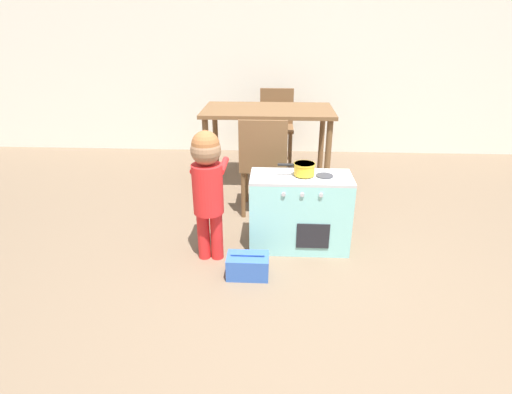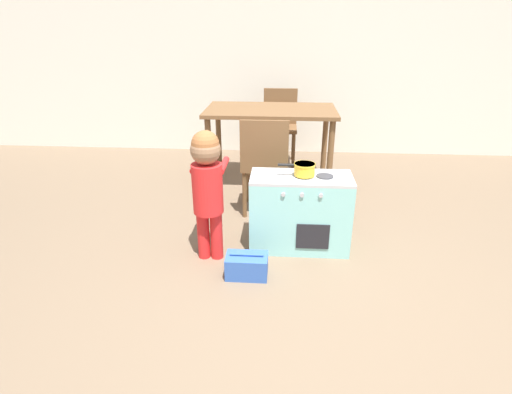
# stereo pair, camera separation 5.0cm
# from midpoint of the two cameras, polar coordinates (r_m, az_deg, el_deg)

# --- Properties ---
(ground_plane) EXTENTS (16.00, 16.00, 0.00)m
(ground_plane) POSITION_cam_midpoint_polar(r_m,az_deg,el_deg) (2.34, 7.43, -17.40)
(ground_plane) COLOR brown
(wall_back) EXTENTS (10.00, 0.06, 2.60)m
(wall_back) POSITION_cam_midpoint_polar(r_m,az_deg,el_deg) (5.02, 5.58, 20.98)
(wall_back) COLOR silver
(wall_back) RESTS_ON ground_plane
(play_kitchen) EXTENTS (0.71, 0.34, 0.56)m
(play_kitchen) POSITION_cam_midpoint_polar(r_m,az_deg,el_deg) (2.89, 5.76, -2.14)
(play_kitchen) COLOR #8CD1CC
(play_kitchen) RESTS_ON ground_plane
(toy_pot) EXTENTS (0.26, 0.15, 0.08)m
(toy_pot) POSITION_cam_midpoint_polar(r_m,az_deg,el_deg) (2.76, 6.35, 4.09)
(toy_pot) COLOR yellow
(toy_pot) RESTS_ON play_kitchen
(child_figure) EXTENTS (0.23, 0.37, 0.91)m
(child_figure) POSITION_cam_midpoint_polar(r_m,az_deg,el_deg) (2.63, -7.50, 2.42)
(child_figure) COLOR red
(child_figure) RESTS_ON ground_plane
(toy_basket) EXTENTS (0.27, 0.17, 0.17)m
(toy_basket) POSITION_cam_midpoint_polar(r_m,az_deg,el_deg) (2.64, -1.74, -9.80)
(toy_basket) COLOR #335BB2
(toy_basket) RESTS_ON ground_plane
(dining_table) EXTENTS (1.26, 0.71, 0.76)m
(dining_table) POSITION_cam_midpoint_polar(r_m,az_deg,el_deg) (3.98, 1.34, 11.05)
(dining_table) COLOR brown
(dining_table) RESTS_ON ground_plane
(dining_chair_near) EXTENTS (0.38, 0.38, 0.84)m
(dining_chair_near) POSITION_cam_midpoint_polar(r_m,az_deg,el_deg) (3.33, 0.61, 4.89)
(dining_chair_near) COLOR brown
(dining_chair_near) RESTS_ON ground_plane
(dining_chair_far) EXTENTS (0.38, 0.38, 0.84)m
(dining_chair_far) POSITION_cam_midpoint_polar(r_m,az_deg,el_deg) (4.66, 2.61, 10.36)
(dining_chair_far) COLOR brown
(dining_chair_far) RESTS_ON ground_plane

